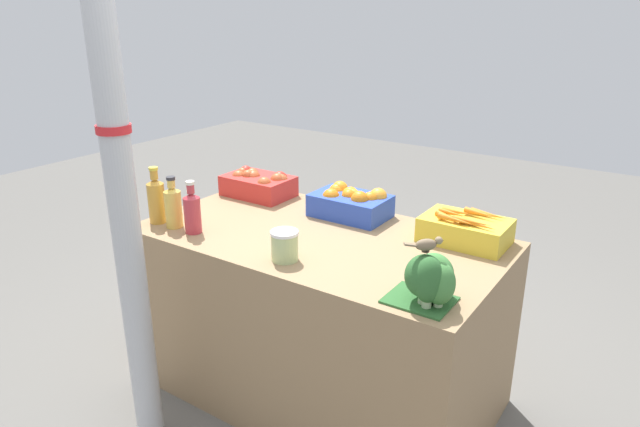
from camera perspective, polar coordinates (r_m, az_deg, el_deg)
The scene contains 12 objects.
ground_plane at distance 2.89m, azimuth 0.00°, elevation -17.17°, with size 10.00×10.00×0.00m, color #605E59.
market_table at distance 2.66m, azimuth 0.00°, elevation -10.24°, with size 1.57×0.86×0.81m, color #937551.
support_pole at distance 2.17m, azimuth -19.58°, elevation 4.88°, with size 0.12×0.12×2.44m.
apple_crate at distance 3.00m, azimuth -6.13°, elevation 3.00°, with size 0.35×0.23×0.14m.
orange_crate at distance 2.69m, azimuth 3.10°, elevation 1.13°, with size 0.35×0.23×0.15m.
carrot_crate at distance 2.47m, azimuth 14.34°, elevation -1.53°, with size 0.35×0.23×0.14m.
broccoli_pile at distance 1.93m, azimuth 10.93°, elevation -6.38°, with size 0.23×0.20×0.19m.
juice_bottle_amber at distance 2.70m, azimuth -16.04°, elevation 1.37°, with size 0.08×0.08×0.26m.
juice_bottle_golden at distance 2.63m, azimuth -14.47°, elevation 0.73°, with size 0.08×0.08×0.24m.
juice_bottle_ruby at distance 2.54m, azimuth -12.65°, elevation 0.20°, with size 0.07×0.07×0.24m.
pickle_jar at distance 2.23m, azimuth -3.56°, elevation -3.21°, with size 0.11×0.11×0.12m.
sparrow_bird at distance 1.87m, azimuth 10.69°, elevation -3.04°, with size 0.11×0.10×0.05m.
Camera 1 is at (1.29, -1.91, 1.74)m, focal length 32.00 mm.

